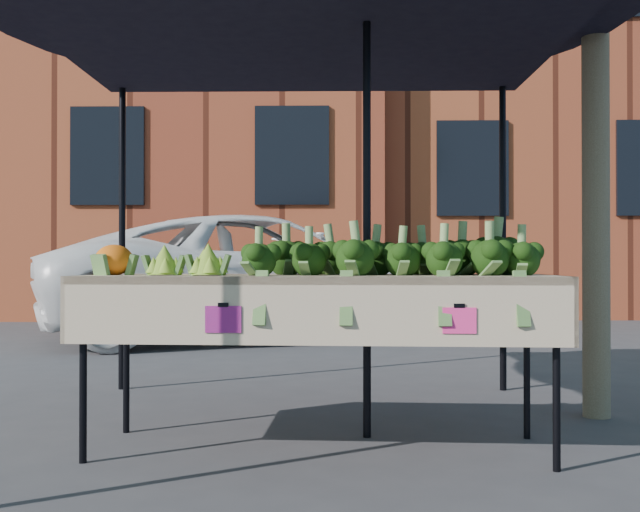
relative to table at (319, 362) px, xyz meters
The scene contains 9 objects.
ground 0.48m from the table, 120.91° to the left, with size 90.00×90.00×0.00m, color #333336.
table is the anchor object (origin of this frame).
canopy 0.99m from the table, 104.17° to the left, with size 3.16×3.16×2.74m, color black, non-canonical shape.
broccoli_heap 0.68m from the table, ahead, with size 1.54×0.57×0.26m, color black.
romanesco_cluster 0.86m from the table, behind, with size 0.43×0.47×0.20m, color #90B438.
cauliflower_pair 1.18m from the table, behind, with size 0.20×0.20×0.18m, color orange.
vehicle 6.26m from the table, 98.08° to the left, with size 2.59×1.56×5.62m, color white.
street_tree 2.75m from the table, 26.15° to the left, with size 2.46×2.46×4.84m, color #1E4C14, non-canonical shape.
building_left 13.78m from the table, 112.73° to the left, with size 12.00×8.00×9.00m, color maroon.
Camera 1 is at (0.16, -3.97, 0.96)m, focal length 41.63 mm.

